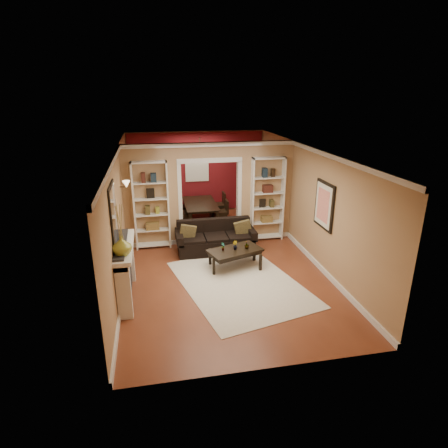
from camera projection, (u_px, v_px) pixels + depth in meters
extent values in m
plane|color=brown|center=(218.00, 258.00, 9.31)|extent=(8.00, 8.00, 0.00)
plane|color=white|center=(217.00, 149.00, 8.41)|extent=(8.00, 8.00, 0.00)
plane|color=tan|center=(197.00, 172.00, 12.56)|extent=(8.00, 0.00, 8.00)
plane|color=tan|center=(268.00, 290.00, 5.16)|extent=(8.00, 0.00, 8.00)
plane|color=tan|center=(120.00, 212.00, 8.45)|extent=(0.00, 8.00, 8.00)
plane|color=tan|center=(307.00, 201.00, 9.26)|extent=(0.00, 8.00, 8.00)
cube|color=tan|center=(210.00, 194.00, 9.97)|extent=(4.50, 0.15, 2.70)
cube|color=maroon|center=(197.00, 173.00, 12.54)|extent=(4.44, 0.04, 2.64)
cube|color=#8CA5CC|center=(197.00, 167.00, 12.42)|extent=(0.78, 0.03, 0.98)
cube|color=silver|center=(240.00, 283.00, 8.10)|extent=(3.00, 3.68, 0.01)
cube|color=black|center=(216.00, 237.00, 9.60)|extent=(2.02, 0.87, 0.79)
cube|color=brown|center=(188.00, 232.00, 9.39)|extent=(0.39, 0.12, 0.39)
cube|color=brown|center=(243.00, 228.00, 9.64)|extent=(0.42, 0.12, 0.42)
cube|color=black|center=(235.00, 259.00, 8.76)|extent=(1.36, 1.01, 0.46)
imported|color=#336626|center=(223.00, 247.00, 8.60)|extent=(0.12, 0.12, 0.20)
imported|color=#336626|center=(235.00, 245.00, 8.65)|extent=(0.12, 0.14, 0.21)
imported|color=#336626|center=(247.00, 245.00, 8.70)|extent=(0.16, 0.16, 0.20)
cube|color=white|center=(151.00, 206.00, 9.60)|extent=(0.90, 0.30, 2.30)
cube|color=white|center=(267.00, 199.00, 10.16)|extent=(0.90, 0.30, 2.30)
cube|color=white|center=(127.00, 272.00, 7.36)|extent=(0.32, 1.70, 1.16)
imported|color=olive|center=(122.00, 246.00, 6.64)|extent=(0.46, 0.46, 0.36)
cube|color=silver|center=(113.00, 213.00, 6.92)|extent=(0.03, 0.95, 1.10)
cube|color=#FFE0A5|center=(124.00, 185.00, 8.82)|extent=(0.18, 0.18, 0.22)
cube|color=black|center=(324.00, 205.00, 8.27)|extent=(0.04, 0.85, 1.05)
imported|color=black|center=(201.00, 212.00, 11.81)|extent=(1.77, 0.99, 0.62)
cube|color=black|center=(185.00, 213.00, 11.39)|extent=(0.55, 0.55, 0.86)
cube|color=black|center=(220.00, 212.00, 11.60)|extent=(0.39, 0.39, 0.78)
cube|color=black|center=(183.00, 207.00, 11.95)|extent=(0.53, 0.53, 0.85)
cube|color=black|center=(217.00, 205.00, 12.14)|extent=(0.44, 0.44, 0.87)
cube|color=#342618|center=(202.00, 159.00, 11.13)|extent=(0.50, 0.50, 0.30)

